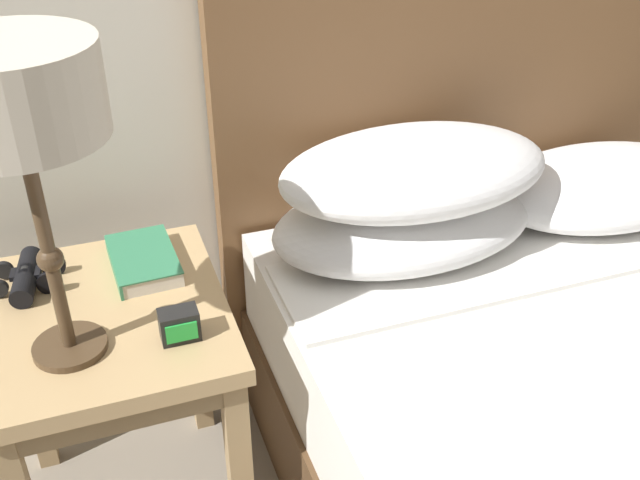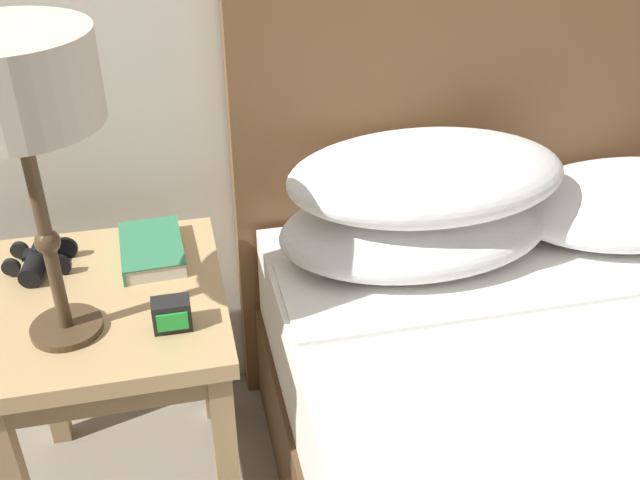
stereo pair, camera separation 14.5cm
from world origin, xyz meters
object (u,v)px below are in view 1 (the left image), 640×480
table_lamp (14,103)px  binoculars_pair (27,276)px  book_on_nightstand (143,261)px  nightstand (111,347)px  alarm_clock (179,325)px

table_lamp → binoculars_pair: 0.50m
book_on_nightstand → binoculars_pair: bearing=177.0°
table_lamp → book_on_nightstand: 0.52m
book_on_nightstand → binoculars_pair: size_ratio=1.25×
book_on_nightstand → binoculars_pair: (-0.22, 0.01, 0.01)m
binoculars_pair → nightstand: bearing=-45.2°
table_lamp → book_on_nightstand: size_ratio=2.70×
nightstand → book_on_nightstand: size_ratio=2.81×
nightstand → table_lamp: 0.57m
nightstand → table_lamp: (-0.07, -0.10, 0.55)m
nightstand → binoculars_pair: (-0.13, 0.13, 0.11)m
table_lamp → alarm_clock: (0.19, -0.03, -0.43)m
book_on_nightstand → alarm_clock: 0.25m
table_lamp → alarm_clock: 0.47m
table_lamp → nightstand: bearing=55.9°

